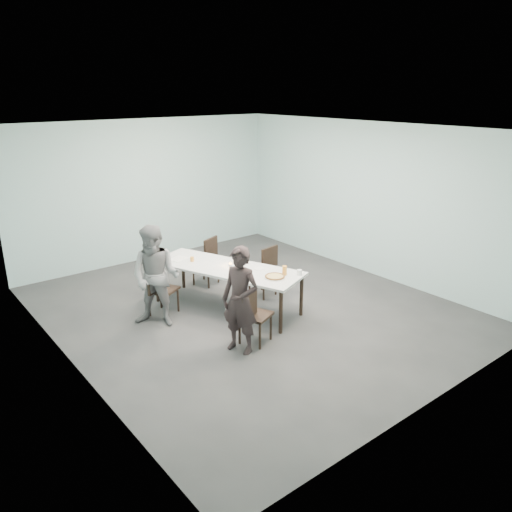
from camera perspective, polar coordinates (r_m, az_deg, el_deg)
ground at (r=8.62m, az=-0.85°, el=-5.97°), size 7.00×7.00×0.00m
room_shell at (r=7.98m, az=-0.92°, el=7.35°), size 6.02×7.02×3.01m
table at (r=8.38m, az=-3.39°, el=-1.61°), size 1.79×2.75×0.75m
chair_near_left at (r=7.27m, az=-0.39°, el=-6.51°), size 0.65×0.55×0.87m
chair_far_left at (r=8.30m, az=-10.91°, el=-3.55°), size 0.65×0.57×0.87m
chair_near_right at (r=9.02m, az=1.11°, el=-1.37°), size 0.64×0.48×0.87m
chair_far_right at (r=9.59m, az=-5.52°, el=-0.22°), size 0.65×0.55×0.87m
diner_near at (r=6.99m, az=-1.81°, el=-5.10°), size 0.55×0.66×1.56m
diner_far at (r=7.89m, az=-11.38°, el=-2.32°), size 0.98×1.00×1.63m
pizza at (r=7.87m, az=2.17°, el=-2.37°), size 0.34×0.34×0.04m
side_plate at (r=8.25m, az=0.36°, el=-1.43°), size 0.18×0.18×0.01m
beer_glass at (r=7.98m, az=3.28°, el=-1.66°), size 0.08×0.08×0.15m
water_tumbler at (r=7.99m, az=4.98°, el=-1.89°), size 0.08×0.08×0.09m
tealight at (r=8.39m, az=-2.94°, el=-0.99°), size 0.06×0.06×0.05m
amber_tumbler at (r=8.66m, az=-7.32°, el=-0.35°), size 0.07×0.07×0.08m
menu at (r=8.83m, az=-8.89°, el=-0.32°), size 0.36×0.31×0.01m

